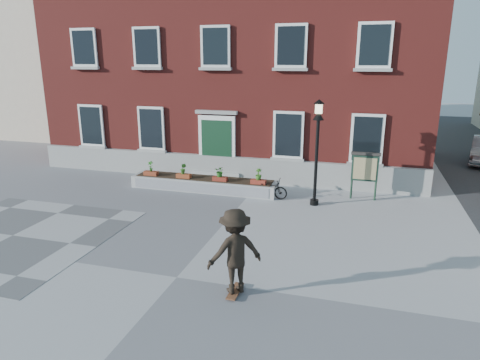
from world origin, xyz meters
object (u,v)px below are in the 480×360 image
(skateboarder, at_px, (235,251))
(bicycle, at_px, (268,188))
(notice_board, at_px, (365,168))
(lamp_post, at_px, (317,138))

(skateboarder, bearing_deg, bicycle, 96.41)
(notice_board, distance_m, skateboarder, 8.53)
(bicycle, distance_m, lamp_post, 2.83)
(bicycle, bearing_deg, notice_board, -71.45)
(bicycle, distance_m, skateboarder, 7.27)
(lamp_post, distance_m, skateboarder, 7.12)
(lamp_post, height_order, skateboarder, lamp_post)
(lamp_post, xyz_separation_m, skateboarder, (-1.03, -6.90, -1.46))
(bicycle, relative_size, notice_board, 0.82)
(notice_board, xyz_separation_m, skateboarder, (-2.77, -8.07, -0.18))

